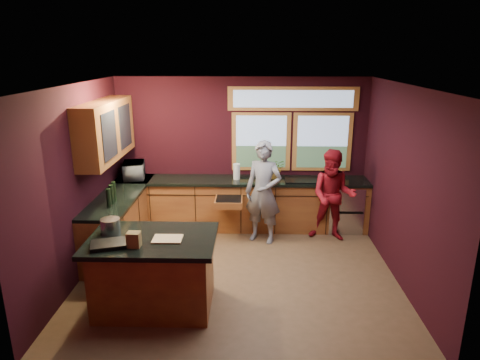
{
  "coord_description": "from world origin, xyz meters",
  "views": [
    {
      "loc": [
        0.17,
        -5.61,
        3.12
      ],
      "look_at": [
        0.01,
        0.4,
        1.31
      ],
      "focal_mm": 32.0,
      "sensor_mm": 36.0,
      "label": 1
    }
  ],
  "objects_px": {
    "person_red": "(333,196)",
    "cutting_board": "(168,239)",
    "person_grey": "(263,192)",
    "stock_pot": "(110,226)",
    "island": "(154,272)"
  },
  "relations": [
    {
      "from": "person_red",
      "to": "stock_pot",
      "type": "height_order",
      "value": "person_red"
    },
    {
      "from": "cutting_board",
      "to": "person_grey",
      "type": "bearing_deg",
      "value": 59.7
    },
    {
      "from": "person_red",
      "to": "cutting_board",
      "type": "relative_size",
      "value": 4.49
    },
    {
      "from": "person_grey",
      "to": "stock_pot",
      "type": "bearing_deg",
      "value": -113.63
    },
    {
      "from": "person_grey",
      "to": "person_red",
      "type": "distance_m",
      "value": 1.19
    },
    {
      "from": "island",
      "to": "person_red",
      "type": "height_order",
      "value": "person_red"
    },
    {
      "from": "person_grey",
      "to": "person_red",
      "type": "relative_size",
      "value": 1.1
    },
    {
      "from": "person_red",
      "to": "cutting_board",
      "type": "height_order",
      "value": "person_red"
    },
    {
      "from": "cutting_board",
      "to": "island",
      "type": "bearing_deg",
      "value": 165.96
    },
    {
      "from": "cutting_board",
      "to": "person_red",
      "type": "bearing_deg",
      "value": 42.28
    },
    {
      "from": "cutting_board",
      "to": "stock_pot",
      "type": "relative_size",
      "value": 1.46
    },
    {
      "from": "island",
      "to": "stock_pot",
      "type": "distance_m",
      "value": 0.8
    },
    {
      "from": "person_grey",
      "to": "stock_pot",
      "type": "relative_size",
      "value": 7.23
    },
    {
      "from": "cutting_board",
      "to": "stock_pot",
      "type": "distance_m",
      "value": 0.78
    },
    {
      "from": "person_red",
      "to": "cutting_board",
      "type": "xyz_separation_m",
      "value": [
        -2.39,
        -2.17,
        0.17
      ]
    }
  ]
}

